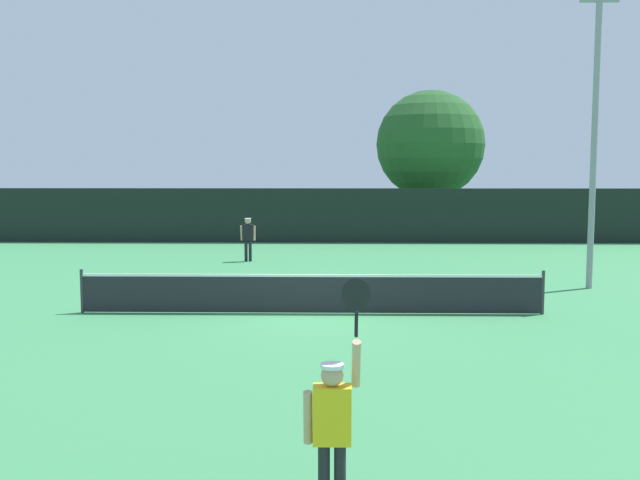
{
  "coord_description": "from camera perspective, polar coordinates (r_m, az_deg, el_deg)",
  "views": [
    {
      "loc": [
        0.56,
        -17.29,
        3.51
      ],
      "look_at": [
        0.16,
        2.85,
        1.51
      ],
      "focal_mm": 40.55,
      "sensor_mm": 36.0,
      "label": 1
    }
  ],
  "objects": [
    {
      "name": "ground_plane",
      "position": [
        17.66,
        -0.72,
        -5.81
      ],
      "size": [
        120.0,
        120.0,
        0.0
      ],
      "primitive_type": "plane",
      "color": "#387F4C"
    },
    {
      "name": "large_tree",
      "position": [
        38.54,
        8.7,
        7.44
      ],
      "size": [
        5.65,
        5.65,
        7.59
      ],
      "color": "brown",
      "rests_on": "ground"
    },
    {
      "name": "parked_car_near",
      "position": [
        42.96,
        3.21,
        2.0
      ],
      "size": [
        2.46,
        4.42,
        1.69
      ],
      "rotation": [
        0.0,
        0.0,
        0.14
      ],
      "color": "black",
      "rests_on": "ground"
    },
    {
      "name": "player_receiving",
      "position": [
        27.46,
        -5.71,
        0.39
      ],
      "size": [
        0.57,
        0.24,
        1.64
      ],
      "rotation": [
        0.0,
        0.0,
        3.14
      ],
      "color": "black",
      "rests_on": "ground"
    },
    {
      "name": "tennis_ball",
      "position": [
        21.49,
        5.87,
        -3.68
      ],
      "size": [
        0.07,
        0.07,
        0.07
      ],
      "primitive_type": "sphere",
      "color": "#CCE033",
      "rests_on": "ground"
    },
    {
      "name": "light_pole",
      "position": [
        22.5,
        20.87,
        8.65
      ],
      "size": [
        1.18,
        0.28,
        8.53
      ],
      "color": "gray",
      "rests_on": "ground"
    },
    {
      "name": "perimeter_fence",
      "position": [
        34.34,
        0.19,
        1.95
      ],
      "size": [
        35.51,
        0.12,
        2.58
      ],
      "primitive_type": "cube",
      "color": "black",
      "rests_on": "ground"
    },
    {
      "name": "tennis_net",
      "position": [
        17.56,
        -0.72,
        -4.18
      ],
      "size": [
        11.28,
        0.08,
        1.07
      ],
      "color": "#232328",
      "rests_on": "ground"
    },
    {
      "name": "player_serving",
      "position": [
        7.38,
        1.05,
        -13.78
      ],
      "size": [
        0.68,
        0.39,
        2.44
      ],
      "color": "yellow",
      "rests_on": "ground"
    }
  ]
}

